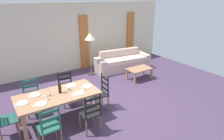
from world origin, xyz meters
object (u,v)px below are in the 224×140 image
at_px(coffee_table, 139,70).
at_px(wine_glass_near_left, 46,95).
at_px(standing_lamp, 90,39).
at_px(wine_bottle, 60,88).
at_px(dining_chair_near_right, 91,113).
at_px(dining_chair_head_west, 4,120).
at_px(dining_table, 58,98).
at_px(coffee_cup_primary, 69,89).
at_px(dining_chair_far_right, 67,88).
at_px(couch, 122,62).
at_px(wine_glass_near_right, 83,86).
at_px(dining_chair_head_east, 101,93).
at_px(dining_chair_far_left, 32,97).
at_px(dining_chair_near_left, 50,127).

bearing_deg(coffee_table, wine_glass_near_left, -163.26).
relative_size(coffee_table, standing_lamp, 0.55).
bearing_deg(wine_bottle, wine_glass_near_left, -155.77).
height_order(dining_chair_near_right, dining_chair_head_west, same).
xyz_separation_m(dining_table, coffee_cup_primary, (0.31, 0.04, 0.13)).
xyz_separation_m(dining_chair_near_right, coffee_table, (2.92, 1.74, -0.12)).
relative_size(dining_table, dining_chair_head_west, 1.98).
height_order(dining_table, coffee_cup_primary, coffee_cup_primary).
xyz_separation_m(dining_chair_far_right, wine_bottle, (-0.41, -0.69, 0.39)).
height_order(dining_chair_head_west, couch, dining_chair_head_west).
bearing_deg(dining_chair_near_right, standing_lamp, 62.33).
distance_m(wine_glass_near_left, wine_glass_near_right, 0.90).
xyz_separation_m(dining_chair_head_east, wine_glass_near_left, (-1.45, -0.09, 0.38)).
xyz_separation_m(dining_table, dining_chair_far_right, (0.49, 0.73, -0.19)).
height_order(dining_chair_near_right, standing_lamp, standing_lamp).
distance_m(wine_glass_near_right, standing_lamp, 2.99).
bearing_deg(standing_lamp, wine_bottle, -131.06).
distance_m(dining_chair_far_left, coffee_cup_primary, 1.07).
xyz_separation_m(dining_chair_near_left, dining_chair_head_east, (1.61, 0.72, 0.00)).
relative_size(dining_chair_near_left, standing_lamp, 0.59).
relative_size(dining_chair_far_right, coffee_table, 1.07).
height_order(dining_table, dining_chair_near_right, dining_chair_near_right).
bearing_deg(dining_chair_far_right, dining_chair_head_east, -48.95).
relative_size(dining_chair_far_left, couch, 0.41).
height_order(dining_chair_far_right, dining_chair_head_east, same).
xyz_separation_m(dining_chair_far_left, wine_glass_near_right, (1.05, -0.88, 0.38)).
height_order(dining_chair_near_left, standing_lamp, standing_lamp).
bearing_deg(coffee_cup_primary, dining_chair_head_east, -5.47).
bearing_deg(dining_chair_far_right, coffee_cup_primary, -104.80).
xyz_separation_m(dining_table, couch, (3.47, 2.19, -0.37)).
relative_size(dining_chair_head_east, coffee_table, 1.07).
bearing_deg(standing_lamp, dining_chair_head_east, -111.62).
relative_size(dining_chair_head_west, dining_chair_head_east, 1.00).
xyz_separation_m(dining_chair_far_right, wine_glass_near_left, (-0.78, -0.86, 0.38)).
bearing_deg(dining_chair_head_west, dining_chair_near_right, -25.37).
bearing_deg(dining_table, dining_chair_head_east, -2.05).
height_order(dining_chair_far_left, wine_glass_near_left, dining_chair_far_left).
xyz_separation_m(dining_chair_far_right, couch, (2.99, 1.46, -0.19)).
distance_m(dining_chair_far_left, couch, 4.18).
distance_m(coffee_cup_primary, couch, 3.86).
height_order(dining_chair_head_west, coffee_cup_primary, dining_chair_head_west).
bearing_deg(dining_table, standing_lamp, 48.32).
bearing_deg(couch, coffee_cup_primary, -145.81).
bearing_deg(couch, dining_table, -147.73).
bearing_deg(dining_chair_head_east, dining_table, 177.95).
height_order(dining_chair_far_left, dining_chair_head_west, same).
distance_m(dining_chair_far_right, wine_bottle, 0.89).
distance_m(wine_glass_near_right, coffee_cup_primary, 0.36).
bearing_deg(dining_chair_far_left, dining_chair_head_west, -136.12).
bearing_deg(coffee_cup_primary, dining_chair_far_left, 136.97).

